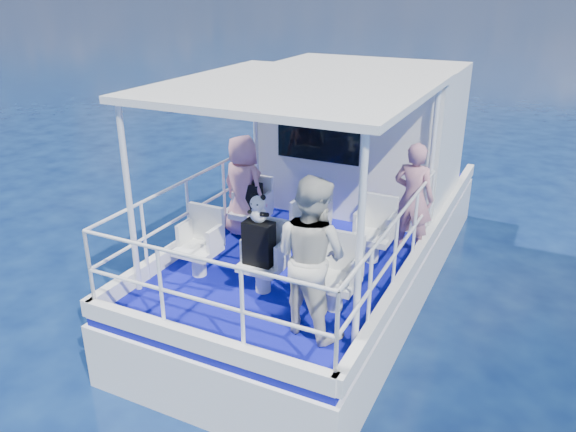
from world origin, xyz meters
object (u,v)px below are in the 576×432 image
object	(u,v)px
passenger_stbd_aft	(311,256)
backpack_center	(259,243)
passenger_port_fwd	(243,187)
panda	(258,208)

from	to	relation	value
passenger_stbd_aft	backpack_center	bearing A→B (deg)	-11.32
passenger_port_fwd	backpack_center	size ratio (longest dim) A/B	2.81
passenger_port_fwd	backpack_center	xyz separation A→B (m)	(1.00, -1.36, -0.09)
passenger_port_fwd	panda	distance (m)	1.71
passenger_stbd_aft	backpack_center	distance (m)	0.95
passenger_port_fwd	panda	world-z (taller)	passenger_port_fwd
backpack_center	panda	size ratio (longest dim) A/B	1.58
backpack_center	passenger_port_fwd	bearing A→B (deg)	126.27
passenger_stbd_aft	backpack_center	world-z (taller)	passenger_stbd_aft
passenger_port_fwd	backpack_center	world-z (taller)	passenger_port_fwd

